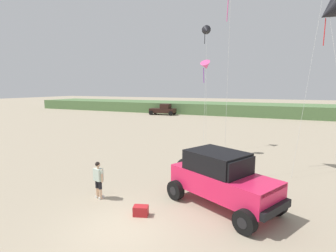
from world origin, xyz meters
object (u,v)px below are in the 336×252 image
at_px(cooler_box, 141,211).
at_px(jeep, 222,178).
at_px(kite_black_sled, 207,31).
at_px(kite_orange_streamer, 206,66).
at_px(person_watching, 98,178).
at_px(distant_pickup, 163,110).
at_px(kite_green_box, 329,13).

bearing_deg(cooler_box, jeep, 19.99).
height_order(kite_black_sled, kite_orange_streamer, kite_black_sled).
bearing_deg(kite_black_sled, person_watching, -95.69).
bearing_deg(cooler_box, kite_orange_streamer, 74.91).
bearing_deg(distant_pickup, jeep, -61.16).
bearing_deg(kite_black_sled, kite_orange_streamer, -74.15).
height_order(person_watching, kite_orange_streamer, kite_orange_streamer).
bearing_deg(kite_orange_streamer, person_watching, -100.84).
bearing_deg(kite_green_box, kite_orange_streamer, 173.15).
height_order(cooler_box, kite_black_sled, kite_black_sled).
xyz_separation_m(jeep, kite_black_sled, (-3.87, 10.89, 8.18)).
distance_m(jeep, kite_black_sled, 14.16).
xyz_separation_m(person_watching, kite_orange_streamer, (1.91, 9.96, 5.48)).
xyz_separation_m(jeep, kite_orange_streamer, (-3.19, 8.51, 5.21)).
distance_m(jeep, distant_pickup, 36.38).
bearing_deg(kite_black_sled, kite_green_box, -22.12).
bearing_deg(kite_orange_streamer, jeep, -69.43).
height_order(cooler_box, kite_green_box, kite_green_box).
height_order(kite_black_sled, kite_green_box, kite_green_box).
xyz_separation_m(jeep, cooler_box, (-2.62, -2.06, -1.01)).
bearing_deg(kite_black_sled, distant_pickup, 123.11).
distance_m(person_watching, kite_black_sled, 15.00).
height_order(distant_pickup, kite_orange_streamer, kite_orange_streamer).
height_order(person_watching, distant_pickup, distant_pickup).
height_order(jeep, person_watching, jeep).
bearing_deg(person_watching, distant_pickup, 110.48).
relative_size(cooler_box, kite_orange_streamer, 0.08).
xyz_separation_m(cooler_box, kite_green_box, (6.79, 9.69, 8.86)).
relative_size(cooler_box, kite_black_sled, 0.06).
relative_size(kite_black_sled, kite_green_box, 1.00).
bearing_deg(person_watching, jeep, 15.91).
bearing_deg(kite_green_box, cooler_box, -125.04).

